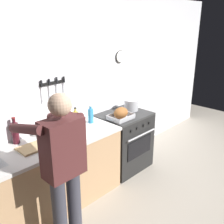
# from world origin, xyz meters

# --- Properties ---
(ground_plane) EXTENTS (8.00, 8.00, 0.00)m
(ground_plane) POSITION_xyz_m (0.00, 0.00, 0.00)
(ground_plane) COLOR #A89E8E
(wall_back) EXTENTS (6.00, 0.13, 2.60)m
(wall_back) POSITION_xyz_m (0.00, 1.35, 1.30)
(wall_back) COLOR silver
(wall_back) RESTS_ON ground
(counter_block) EXTENTS (2.03, 0.65, 0.90)m
(counter_block) POSITION_xyz_m (-1.21, 0.99, 0.46)
(counter_block) COLOR tan
(counter_block) RESTS_ON ground
(stove) EXTENTS (0.76, 0.67, 0.90)m
(stove) POSITION_xyz_m (0.22, 0.99, 0.45)
(stove) COLOR black
(stove) RESTS_ON ground
(person_cook) EXTENTS (0.51, 0.63, 1.66)m
(person_cook) POSITION_xyz_m (-1.35, 0.38, 0.95)
(person_cook) COLOR #383842
(person_cook) RESTS_ON ground
(roasting_pan) EXTENTS (0.35, 0.26, 0.17)m
(roasting_pan) POSITION_xyz_m (0.03, 0.88, 0.98)
(roasting_pan) COLOR #B7B7BC
(roasting_pan) RESTS_ON stove
(stock_pot) EXTENTS (0.22, 0.22, 0.17)m
(stock_pot) POSITION_xyz_m (0.42, 1.03, 0.99)
(stock_pot) COLOR #B7B7BC
(stock_pot) RESTS_ON stove
(cutting_board) EXTENTS (0.36, 0.24, 0.02)m
(cutting_board) POSITION_xyz_m (-1.29, 0.98, 0.91)
(cutting_board) COLOR tan
(cutting_board) RESTS_ON counter_block
(bottle_soy_sauce) EXTENTS (0.05, 0.05, 0.19)m
(bottle_soy_sauce) POSITION_xyz_m (-1.08, 1.13, 0.98)
(bottle_soy_sauce) COLOR black
(bottle_soy_sauce) RESTS_ON counter_block
(bottle_dish_soap) EXTENTS (0.08, 0.08, 0.25)m
(bottle_dish_soap) POSITION_xyz_m (-0.36, 1.09, 1.01)
(bottle_dish_soap) COLOR #338CCC
(bottle_dish_soap) RESTS_ON counter_block
(bottle_olive_oil) EXTENTS (0.07, 0.07, 0.31)m
(bottle_olive_oil) POSITION_xyz_m (-0.87, 1.03, 1.03)
(bottle_olive_oil) COLOR #385623
(bottle_olive_oil) RESTS_ON counter_block
(bottle_cooking_oil) EXTENTS (0.07, 0.07, 0.26)m
(bottle_cooking_oil) POSITION_xyz_m (-0.57, 1.15, 1.01)
(bottle_cooking_oil) COLOR gold
(bottle_cooking_oil) RESTS_ON counter_block
(bottle_wine_red) EXTENTS (0.08, 0.08, 0.32)m
(bottle_wine_red) POSITION_xyz_m (-1.38, 1.23, 1.03)
(bottle_wine_red) COLOR #47141E
(bottle_wine_red) RESTS_ON counter_block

